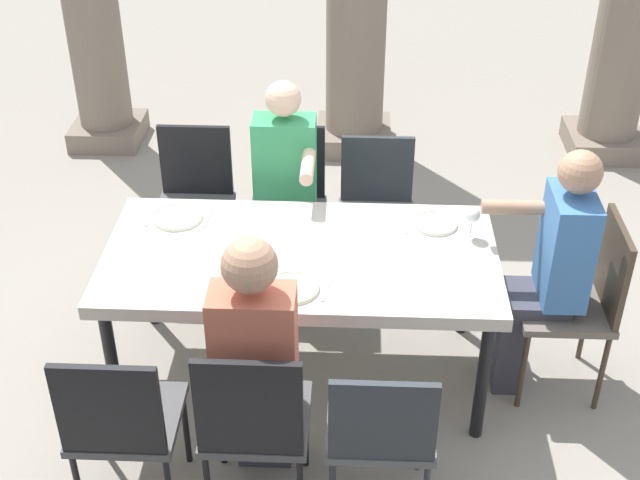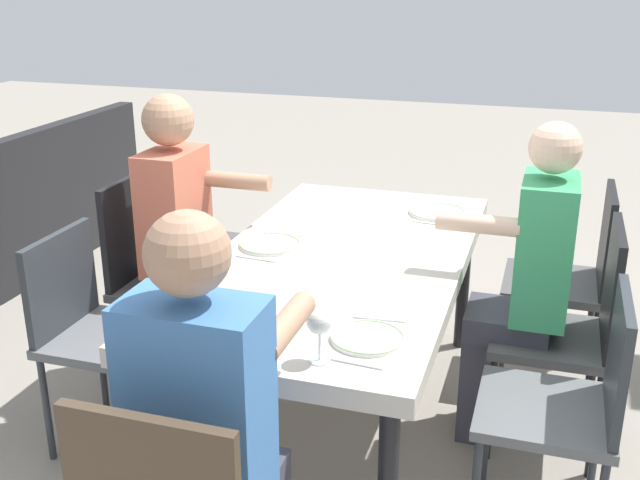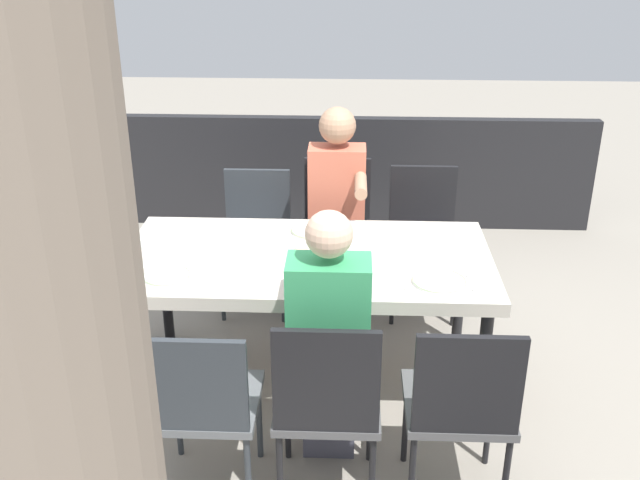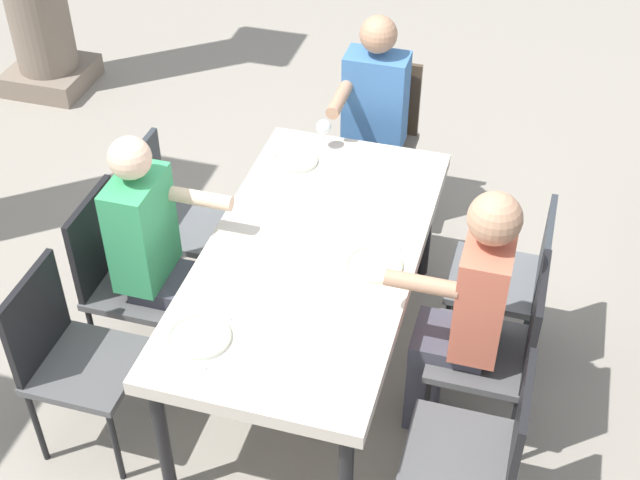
{
  "view_description": "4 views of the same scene",
  "coord_description": "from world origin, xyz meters",
  "px_view_note": "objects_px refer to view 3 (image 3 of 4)",
  "views": [
    {
      "loc": [
        0.25,
        -3.38,
        3.04
      ],
      "look_at": [
        0.09,
        0.07,
        0.79
      ],
      "focal_mm": 48.24,
      "sensor_mm": 36.0,
      "label": 1
    },
    {
      "loc": [
        2.66,
        0.75,
        1.83
      ],
      "look_at": [
        -0.06,
        -0.1,
        0.8
      ],
      "focal_mm": 42.72,
      "sensor_mm": 36.0,
      "label": 2
    },
    {
      "loc": [
        -0.21,
        3.34,
        2.35
      ],
      "look_at": [
        -0.07,
        0.05,
        0.87
      ],
      "focal_mm": 40.84,
      "sensor_mm": 36.0,
      "label": 3
    },
    {
      "loc": [
        -2.9,
        -0.88,
        3.35
      ],
      "look_at": [
        -0.07,
        -0.06,
        0.9
      ],
      "focal_mm": 49.88,
      "sensor_mm": 36.0,
      "label": 4
    }
  ],
  "objects_px": {
    "chair_west_south": "(423,230)",
    "diner_guest_third": "(328,340)",
    "dining_table": "(307,266)",
    "chair_mid_south": "(337,225)",
    "plate_2": "(167,276)",
    "chair_head_east": "(50,286)",
    "diner_man_white": "(337,210)",
    "plate_0": "(439,281)",
    "wine_glass_2": "(136,245)",
    "chair_mid_north": "(327,400)",
    "diner_woman_green": "(80,260)",
    "chair_west_north": "(461,402)",
    "plate_1": "(314,230)",
    "chair_east_north": "(203,401)",
    "chair_east_south": "(256,229)"
  },
  "relations": [
    {
      "from": "chair_west_south",
      "to": "diner_guest_third",
      "type": "xyz_separation_m",
      "value": [
        0.55,
        1.59,
        0.17
      ]
    },
    {
      "from": "dining_table",
      "to": "chair_mid_south",
      "type": "distance_m",
      "value": 0.92
    },
    {
      "from": "dining_table",
      "to": "plate_2",
      "type": "relative_size",
      "value": 8.33
    },
    {
      "from": "chair_head_east",
      "to": "diner_man_white",
      "type": "distance_m",
      "value": 1.67
    },
    {
      "from": "chair_head_east",
      "to": "plate_2",
      "type": "bearing_deg",
      "value": 158.71
    },
    {
      "from": "chair_west_south",
      "to": "plate_0",
      "type": "relative_size",
      "value": 3.57
    },
    {
      "from": "chair_mid_south",
      "to": "wine_glass_2",
      "type": "height_order",
      "value": "chair_mid_south"
    },
    {
      "from": "chair_mid_south",
      "to": "plate_0",
      "type": "distance_m",
      "value": 1.3
    },
    {
      "from": "chair_mid_north",
      "to": "chair_mid_south",
      "type": "xyz_separation_m",
      "value": [
        -0.0,
        -1.8,
        0.01
      ]
    },
    {
      "from": "chair_head_east",
      "to": "plate_2",
      "type": "xyz_separation_m",
      "value": [
        -0.71,
        0.28,
        0.22
      ]
    },
    {
      "from": "chair_west_south",
      "to": "diner_woman_green",
      "type": "bearing_deg",
      "value": 25.83
    },
    {
      "from": "diner_man_white",
      "to": "wine_glass_2",
      "type": "xyz_separation_m",
      "value": [
        0.96,
        0.9,
        0.16
      ]
    },
    {
      "from": "chair_west_north",
      "to": "plate_1",
      "type": "height_order",
      "value": "chair_west_north"
    },
    {
      "from": "chair_west_north",
      "to": "chair_east_north",
      "type": "xyz_separation_m",
      "value": [
        1.06,
        -0.0,
        -0.03
      ]
    },
    {
      "from": "plate_0",
      "to": "wine_glass_2",
      "type": "relative_size",
      "value": 1.53
    },
    {
      "from": "chair_mid_south",
      "to": "diner_woman_green",
      "type": "xyz_separation_m",
      "value": [
        1.31,
        0.9,
        0.16
      ]
    },
    {
      "from": "plate_2",
      "to": "wine_glass_2",
      "type": "distance_m",
      "value": 0.22
    },
    {
      "from": "chair_east_north",
      "to": "diner_guest_third",
      "type": "height_order",
      "value": "diner_guest_third"
    },
    {
      "from": "chair_east_south",
      "to": "diner_woman_green",
      "type": "bearing_deg",
      "value": 48.08
    },
    {
      "from": "plate_2",
      "to": "plate_0",
      "type": "bearing_deg",
      "value": 179.94
    },
    {
      "from": "chair_east_north",
      "to": "chair_head_east",
      "type": "xyz_separation_m",
      "value": [
        0.98,
        -0.89,
        0.04
      ]
    },
    {
      "from": "chair_head_east",
      "to": "chair_mid_north",
      "type": "bearing_deg",
      "value": 149.04
    },
    {
      "from": "dining_table",
      "to": "chair_mid_south",
      "type": "xyz_separation_m",
      "value": [
        -0.13,
        -0.9,
        -0.15
      ]
    },
    {
      "from": "chair_head_east",
      "to": "wine_glass_2",
      "type": "xyz_separation_m",
      "value": [
        -0.54,
        0.18,
        0.33
      ]
    },
    {
      "from": "diner_guest_third",
      "to": "plate_0",
      "type": "bearing_deg",
      "value": -140.54
    },
    {
      "from": "chair_east_south",
      "to": "chair_head_east",
      "type": "bearing_deg",
      "value": 42.15
    },
    {
      "from": "chair_head_east",
      "to": "wine_glass_2",
      "type": "bearing_deg",
      "value": 162.06
    },
    {
      "from": "chair_mid_south",
      "to": "plate_1",
      "type": "xyz_separation_m",
      "value": [
        0.12,
        0.6,
        0.22
      ]
    },
    {
      "from": "plate_1",
      "to": "wine_glass_2",
      "type": "distance_m",
      "value": 0.97
    },
    {
      "from": "chair_east_north",
      "to": "diner_woman_green",
      "type": "distance_m",
      "value": 1.21
    },
    {
      "from": "chair_head_east",
      "to": "wine_glass_2",
      "type": "distance_m",
      "value": 0.66
    },
    {
      "from": "dining_table",
      "to": "diner_guest_third",
      "type": "height_order",
      "value": "diner_guest_third"
    },
    {
      "from": "diner_woman_green",
      "to": "chair_mid_north",
      "type": "bearing_deg",
      "value": 145.76
    },
    {
      "from": "chair_east_south",
      "to": "diner_man_white",
      "type": "height_order",
      "value": "diner_man_white"
    },
    {
      "from": "chair_west_north",
      "to": "plate_0",
      "type": "distance_m",
      "value": 0.66
    },
    {
      "from": "wine_glass_2",
      "to": "chair_mid_south",
      "type": "bearing_deg",
      "value": -131.62
    },
    {
      "from": "diner_man_white",
      "to": "chair_east_north",
      "type": "bearing_deg",
      "value": 72.31
    },
    {
      "from": "chair_mid_south",
      "to": "chair_east_south",
      "type": "bearing_deg",
      "value": 0.88
    },
    {
      "from": "dining_table",
      "to": "chair_east_north",
      "type": "distance_m",
      "value": 0.99
    },
    {
      "from": "dining_table",
      "to": "chair_west_north",
      "type": "distance_m",
      "value": 1.13
    },
    {
      "from": "dining_table",
      "to": "wine_glass_2",
      "type": "distance_m",
      "value": 0.86
    },
    {
      "from": "dining_table",
      "to": "diner_woman_green",
      "type": "height_order",
      "value": "diner_woman_green"
    },
    {
      "from": "diner_man_white",
      "to": "wine_glass_2",
      "type": "height_order",
      "value": "diner_man_white"
    },
    {
      "from": "chair_west_south",
      "to": "diner_man_white",
      "type": "bearing_deg",
      "value": 17.86
    },
    {
      "from": "diner_woman_green",
      "to": "diner_man_white",
      "type": "relative_size",
      "value": 0.99
    },
    {
      "from": "dining_table",
      "to": "diner_woman_green",
      "type": "distance_m",
      "value": 1.18
    },
    {
      "from": "dining_table",
      "to": "chair_east_south",
      "type": "relative_size",
      "value": 2.16
    },
    {
      "from": "chair_head_east",
      "to": "diner_woman_green",
      "type": "xyz_separation_m",
      "value": [
        -0.18,
        0.0,
        0.16
      ]
    },
    {
      "from": "plate_2",
      "to": "diner_guest_third",
      "type": "bearing_deg",
      "value": 151.86
    },
    {
      "from": "chair_west_north",
      "to": "chair_mid_north",
      "type": "bearing_deg",
      "value": 0.25
    }
  ]
}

